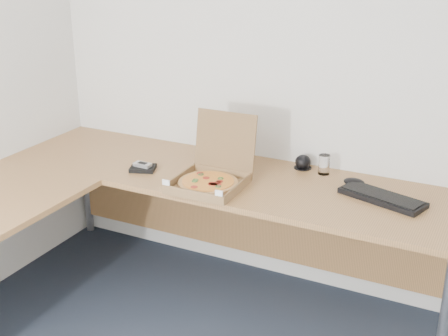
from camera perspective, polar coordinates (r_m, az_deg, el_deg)
The scene contains 9 objects.
room_shell at distance 1.70m, azimuth -5.80°, elevation -2.83°, with size 3.50×3.50×2.50m, color silver, non-canonical shape.
desk at distance 3.08m, azimuth -8.82°, elevation -2.79°, with size 2.50×2.20×0.73m.
pizza_box at distance 3.09m, azimuth -1.32°, elevation -1.01°, with size 0.34×0.39×0.34m.
drinking_glass at distance 3.29m, azimuth 9.30°, elevation 0.32°, with size 0.06×0.06×0.11m, color silver.
keyboard at distance 3.04m, azimuth 14.51°, elevation -2.70°, with size 0.41×0.15×0.03m, color black.
mouse at distance 3.18m, azimuth 12.02°, elevation -1.29°, with size 0.11×0.07×0.04m, color black.
wallet at distance 3.34m, azimuth -7.55°, elevation -0.02°, with size 0.13×0.11×0.02m, color black.
phone at distance 3.34m, azimuth -7.60°, elevation 0.31°, with size 0.09×0.05×0.02m, color #B2B5BA.
dome_speaker at distance 3.36m, azimuth 7.36°, elevation 0.64°, with size 0.10×0.10×0.08m, color black.
Camera 1 is at (0.84, -1.30, 1.93)m, focal length 49.13 mm.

